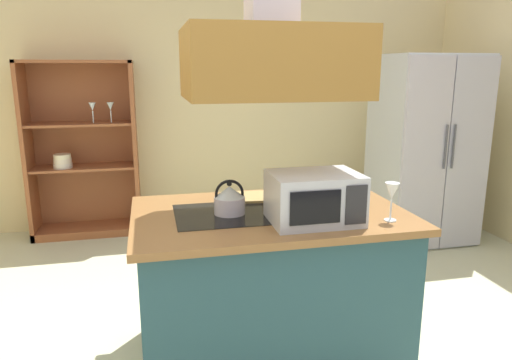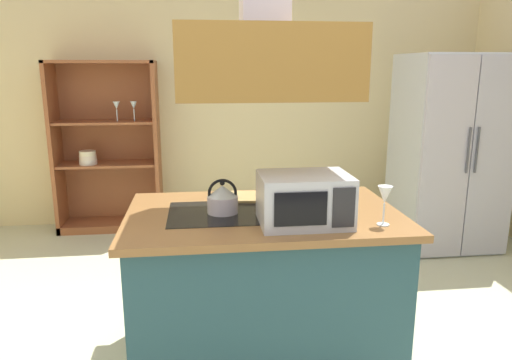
% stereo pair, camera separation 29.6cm
% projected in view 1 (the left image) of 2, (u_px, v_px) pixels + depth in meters
% --- Properties ---
extents(wall_back, '(6.00, 0.12, 2.70)m').
position_uv_depth(wall_back, '(194.00, 100.00, 5.14)').
color(wall_back, beige).
rests_on(wall_back, ground).
extents(kitchen_island, '(1.53, 0.98, 0.90)m').
position_uv_depth(kitchen_island, '(269.00, 284.00, 2.76)').
color(kitchen_island, '#254951').
rests_on(kitchen_island, ground).
extents(range_hood, '(0.90, 0.70, 1.17)m').
position_uv_depth(range_hood, '(271.00, 44.00, 2.45)').
color(range_hood, olive).
extents(refrigerator, '(0.90, 0.78, 1.81)m').
position_uv_depth(refrigerator, '(425.00, 150.00, 4.63)').
color(refrigerator, '#B7BCBF').
rests_on(refrigerator, ground).
extents(dish_cabinet, '(1.07, 0.40, 1.76)m').
position_uv_depth(dish_cabinet, '(84.00, 160.00, 4.81)').
color(dish_cabinet, brown).
rests_on(dish_cabinet, ground).
extents(kettle, '(0.17, 0.17, 0.19)m').
position_uv_depth(kettle, '(230.00, 200.00, 2.59)').
color(kettle, '#BEB5BF').
rests_on(kettle, kitchen_island).
extents(cutting_board, '(0.36, 0.27, 0.02)m').
position_uv_depth(cutting_board, '(249.00, 197.00, 2.91)').
color(cutting_board, '#A98B4E').
rests_on(cutting_board, kitchen_island).
extents(microwave, '(0.46, 0.35, 0.26)m').
position_uv_depth(microwave, '(314.00, 198.00, 2.45)').
color(microwave, '#B7BABF').
rests_on(microwave, kitchen_island).
extents(wine_glass_on_counter, '(0.08, 0.08, 0.21)m').
position_uv_depth(wine_glass_on_counter, '(392.00, 193.00, 2.46)').
color(wine_glass_on_counter, silver).
rests_on(wine_glass_on_counter, kitchen_island).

